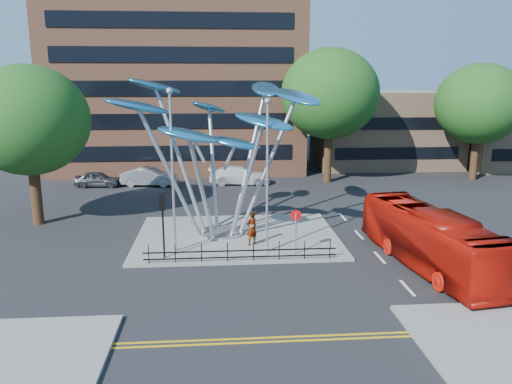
{
  "coord_description": "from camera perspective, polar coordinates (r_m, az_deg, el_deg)",
  "views": [
    {
      "loc": [
        -2.08,
        -22.75,
        9.42
      ],
      "look_at": [
        -0.02,
        4.0,
        3.28
      ],
      "focal_mm": 35.0,
      "sensor_mm": 36.0,
      "label": 1
    }
  ],
  "objects": [
    {
      "name": "tree_left",
      "position": [
        34.95,
        -24.55,
        7.44
      ],
      "size": [
        7.6,
        7.6,
        10.32
      ],
      "color": "black",
      "rests_on": "ground"
    },
    {
      "name": "traffic_island",
      "position": [
        30.25,
        -2.15,
        -5.11
      ],
      "size": [
        12.0,
        9.0,
        0.15
      ],
      "primitive_type": "cube",
      "color": "slate",
      "rests_on": "ground"
    },
    {
      "name": "ground",
      "position": [
        24.71,
        0.77,
        -9.51
      ],
      "size": [
        120.0,
        120.0,
        0.0
      ],
      "primitive_type": "plane",
      "color": "black",
      "rests_on": "ground"
    },
    {
      "name": "leaf_sculpture",
      "position": [
        29.54,
        -4.41,
        7.91
      ],
      "size": [
        12.72,
        9.54,
        9.51
      ],
      "color": "#9EA0A5",
      "rests_on": "traffic_island"
    },
    {
      "name": "tree_right",
      "position": [
        45.89,
        8.44,
        11.03
      ],
      "size": [
        8.8,
        8.8,
        12.11
      ],
      "color": "black",
      "rests_on": "ground"
    },
    {
      "name": "low_building_near",
      "position": [
        56.03,
        14.55,
        6.93
      ],
      "size": [
        15.0,
        8.0,
        8.0
      ],
      "primitive_type": "cube",
      "color": "tan",
      "rests_on": "ground"
    },
    {
      "name": "red_bus",
      "position": [
        26.74,
        19.21,
        -5.09
      ],
      "size": [
        3.94,
        10.98,
        2.99
      ],
      "primitive_type": "imported",
      "rotation": [
        0.0,
        0.0,
        0.14
      ],
      "color": "#AB1107",
      "rests_on": "ground"
    },
    {
      "name": "parked_car_left",
      "position": [
        46.3,
        -17.61,
        1.41
      ],
      "size": [
        4.12,
        1.89,
        1.37
      ],
      "primitive_type": "imported",
      "rotation": [
        0.0,
        0.0,
        1.5
      ],
      "color": "#383A3F",
      "rests_on": "ground"
    },
    {
      "name": "parked_car_mid",
      "position": [
        45.53,
        -12.08,
        1.71
      ],
      "size": [
        5.09,
        2.27,
        1.62
      ],
      "primitive_type": "imported",
      "rotation": [
        0.0,
        0.0,
        1.46
      ],
      "color": "#A5A7AD",
      "rests_on": "ground"
    },
    {
      "name": "pedestrian_railing_front",
      "position": [
        26.03,
        -1.78,
        -7.03
      ],
      "size": [
        10.0,
        0.06,
        1.0
      ],
      "color": "black",
      "rests_on": "traffic_island"
    },
    {
      "name": "no_entry_sign_island",
      "position": [
        26.7,
        4.58,
        -3.69
      ],
      "size": [
        0.6,
        0.1,
        2.45
      ],
      "color": "#9EA0A5",
      "rests_on": "traffic_island"
    },
    {
      "name": "street_lamp_left",
      "position": [
        26.67,
        -9.58,
        3.95
      ],
      "size": [
        0.36,
        0.36,
        8.8
      ],
      "color": "#9EA0A5",
      "rests_on": "traffic_island"
    },
    {
      "name": "pedestrian",
      "position": [
        28.25,
        -0.51,
        -4.17
      ],
      "size": [
        0.85,
        0.78,
        1.96
      ],
      "primitive_type": "imported",
      "rotation": [
        0.0,
        0.0,
        3.7
      ],
      "color": "gray",
      "rests_on": "traffic_island"
    },
    {
      "name": "traffic_light_island",
      "position": [
        26.31,
        -10.63,
        -2.32
      ],
      "size": [
        0.28,
        0.18,
        3.42
      ],
      "color": "black",
      "rests_on": "traffic_island"
    },
    {
      "name": "street_lamp_right",
      "position": [
        26.24,
        1.3,
        3.41
      ],
      "size": [
        0.36,
        0.36,
        8.3
      ],
      "color": "#9EA0A5",
      "rests_on": "traffic_island"
    },
    {
      "name": "brick_tower",
      "position": [
        55.17,
        -8.93,
        18.55
      ],
      "size": [
        25.0,
        15.0,
        30.0
      ],
      "primitive_type": "cube",
      "color": "#92593F",
      "rests_on": "ground"
    },
    {
      "name": "parked_car_right",
      "position": [
        45.29,
        -1.85,
        1.93
      ],
      "size": [
        5.75,
        2.73,
        1.62
      ],
      "primitive_type": "imported",
      "rotation": [
        0.0,
        0.0,
        1.49
      ],
      "color": "silver",
      "rests_on": "ground"
    },
    {
      "name": "double_yellow_near",
      "position": [
        19.33,
        2.44,
        -16.27
      ],
      "size": [
        40.0,
        0.12,
        0.01
      ],
      "primitive_type": "cube",
      "color": "gold",
      "rests_on": "ground"
    },
    {
      "name": "double_yellow_far",
      "position": [
        19.07,
        2.55,
        -16.7
      ],
      "size": [
        40.0,
        0.12,
        0.01
      ],
      "primitive_type": "cube",
      "color": "gold",
      "rests_on": "ground"
    },
    {
      "name": "tree_far",
      "position": [
        50.87,
        24.18,
        9.18
      ],
      "size": [
        8.0,
        8.0,
        10.81
      ],
      "color": "black",
      "rests_on": "ground"
    }
  ]
}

